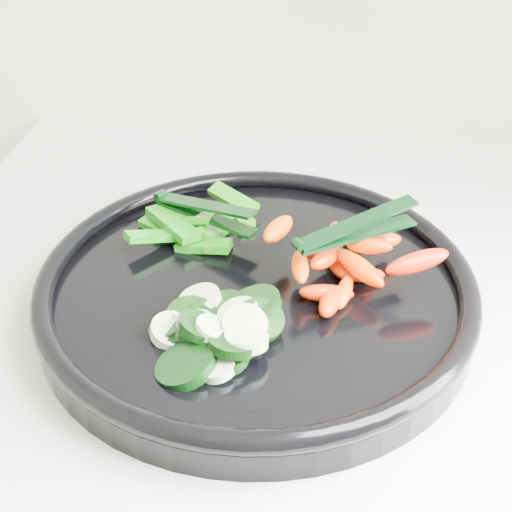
# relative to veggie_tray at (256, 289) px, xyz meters

# --- Properties ---
(veggie_tray) EXTENTS (0.44, 0.44, 0.04)m
(veggie_tray) POSITION_rel_veggie_tray_xyz_m (0.00, 0.00, 0.00)
(veggie_tray) COLOR black
(veggie_tray) RESTS_ON counter
(cucumber_pile) EXTENTS (0.12, 0.13, 0.04)m
(cucumber_pile) POSITION_rel_veggie_tray_xyz_m (-0.03, -0.07, 0.01)
(cucumber_pile) COLOR black
(cucumber_pile) RESTS_ON veggie_tray
(carrot_pile) EXTENTS (0.16, 0.15, 0.05)m
(carrot_pile) POSITION_rel_veggie_tray_xyz_m (0.07, 0.02, 0.02)
(carrot_pile) COLOR #FB5900
(carrot_pile) RESTS_ON veggie_tray
(pepper_pile) EXTENTS (0.12, 0.12, 0.03)m
(pepper_pile) POSITION_rel_veggie_tray_xyz_m (-0.07, 0.07, 0.01)
(pepper_pile) COLOR #136C0A
(pepper_pile) RESTS_ON veggie_tray
(tong_carrot) EXTENTS (0.10, 0.07, 0.02)m
(tong_carrot) POSITION_rel_veggie_tray_xyz_m (0.08, 0.02, 0.05)
(tong_carrot) COLOR black
(tong_carrot) RESTS_ON carrot_pile
(tong_pepper) EXTENTS (0.11, 0.07, 0.02)m
(tong_pepper) POSITION_rel_veggie_tray_xyz_m (-0.06, 0.08, 0.03)
(tong_pepper) COLOR black
(tong_pepper) RESTS_ON pepper_pile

